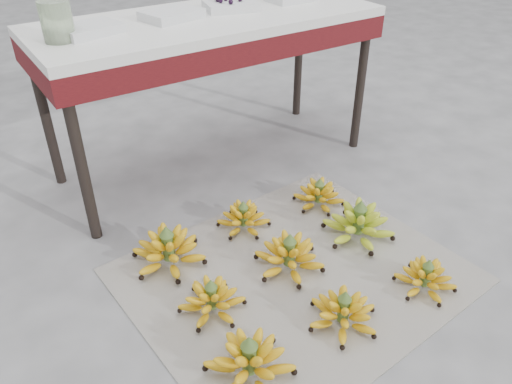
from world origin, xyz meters
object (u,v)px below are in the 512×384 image
bunch_front_center (343,312)px  vendor_table (210,35)px  bunch_mid_left (212,300)px  tray_far_left (89,29)px  tray_left (172,14)px  newspaper_mat (294,275)px  glass_jar (57,21)px  bunch_back_left (168,250)px  bunch_back_center (243,218)px  bunch_mid_right (358,224)px  bunch_front_left (249,362)px  bunch_front_right (426,278)px  bunch_mid_center (289,256)px  bunch_back_right (319,195)px  tray_right (231,5)px

bunch_front_center → vendor_table: vendor_table is taller
bunch_mid_left → tray_far_left: 1.22m
tray_left → newspaper_mat: bearing=-91.4°
newspaper_mat → glass_jar: glass_jar is taller
bunch_back_left → bunch_back_center: 0.38m
bunch_mid_right → bunch_front_center: bearing=-130.0°
tray_far_left → newspaper_mat: bearing=-69.3°
bunch_mid_left → bunch_back_left: (-0.02, 0.33, 0.01)m
vendor_table → bunch_mid_right: bearing=-78.6°
bunch_front_left → tray_left: size_ratio=1.30×
newspaper_mat → bunch_front_center: (-0.01, -0.30, 0.06)m
bunch_front_right → bunch_front_left: bearing=-164.6°
glass_jar → bunch_front_left: bearing=-85.8°
bunch_mid_right → tray_far_left: tray_far_left is taller
bunch_mid_center → tray_far_left: tray_far_left is taller
bunch_mid_left → glass_jar: glass_jar is taller
bunch_back_right → bunch_back_left: bearing=173.3°
bunch_front_center → tray_far_left: (-0.35, 1.27, 0.75)m
bunch_front_center → bunch_mid_right: size_ratio=0.85×
bunch_back_center → tray_left: size_ratio=0.89×
newspaper_mat → bunch_front_left: bearing=-144.3°
bunch_back_right → bunch_front_center: bearing=-129.1°
bunch_mid_center → tray_far_left: bearing=123.3°
vendor_table → tray_left: size_ratio=5.72×
newspaper_mat → bunch_front_left: 0.50m
bunch_front_left → bunch_mid_center: (0.41, 0.34, -0.00)m
bunch_back_right → bunch_back_center: bearing=168.0°
bunch_front_left → tray_left: (0.43, 1.30, 0.75)m
newspaper_mat → bunch_back_left: bearing=137.9°
bunch_front_left → bunch_back_center: bearing=37.9°
bunch_front_center → bunch_mid_center: (0.02, 0.34, 0.01)m
bunch_front_left → bunch_mid_left: (0.04, 0.31, -0.01)m
bunch_front_right → tray_left: size_ratio=1.01×
bunch_front_left → bunch_back_left: bunch_back_left is taller
bunch_mid_left → bunch_back_right: (0.77, 0.32, -0.00)m
tray_left → bunch_mid_center: bearing=-91.0°
bunch_front_right → vendor_table: 1.47m
bunch_mid_left → tray_left: bearing=52.7°
bunch_front_center → glass_jar: 1.55m
newspaper_mat → glass_jar: bearing=117.9°
bunch_front_center → bunch_back_left: 0.74m
glass_jar → tray_right: bearing=4.4°
bunch_front_right → bunch_mid_center: bearing=152.1°
bunch_back_center → tray_right: bearing=56.3°
bunch_front_center → bunch_mid_right: bearing=53.1°
bunch_front_center → tray_right: (0.35, 1.30, 0.75)m
bunch_front_right → bunch_mid_right: bearing=107.0°
bunch_mid_left → glass_jar: bearing=82.3°
bunch_back_left → bunch_front_left: bearing=-95.7°
bunch_front_left → bunch_back_left: 0.64m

